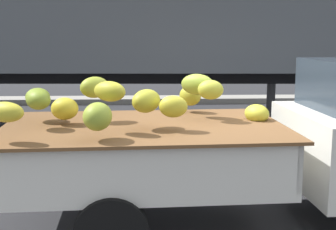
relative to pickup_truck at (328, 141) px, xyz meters
The scene contains 4 objects.
ground 1.29m from the pickup_truck, 167.73° to the left, with size 220.00×220.00×0.00m, color #28282B.
curb_strip 8.83m from the pickup_truck, 96.00° to the left, with size 80.00×0.80×0.16m, color gray.
pickup_truck is the anchor object (origin of this frame).
semi_trailer 6.05m from the pickup_truck, 116.64° to the left, with size 12.10×3.10×3.95m.
Camera 1 is at (-0.93, -4.79, 1.97)m, focal length 49.72 mm.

